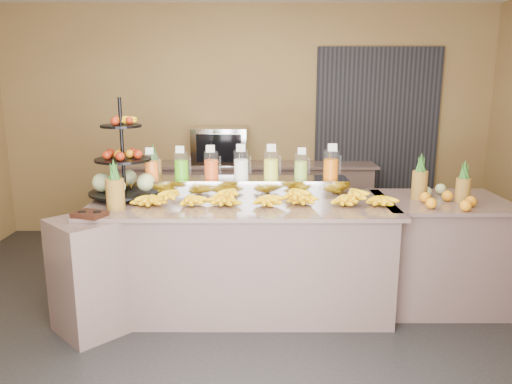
{
  "coord_description": "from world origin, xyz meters",
  "views": [
    {
      "loc": [
        0.12,
        -3.69,
        1.93
      ],
      "look_at": [
        0.12,
        0.3,
        1.02
      ],
      "focal_mm": 35.0,
      "sensor_mm": 36.0,
      "label": 1
    }
  ],
  "objects_px": {
    "right_fruit_pile": "(442,194)",
    "oven_warmer": "(220,146)",
    "banana_heap": "(265,195)",
    "condiment_caddy": "(90,214)",
    "pitcher_tray": "(241,187)",
    "fruit_stand": "(128,173)"
  },
  "relations": [
    {
      "from": "banana_heap",
      "to": "condiment_caddy",
      "type": "distance_m",
      "value": 1.37
    },
    {
      "from": "condiment_caddy",
      "to": "banana_heap",
      "type": "bearing_deg",
      "value": 16.29
    },
    {
      "from": "condiment_caddy",
      "to": "oven_warmer",
      "type": "height_order",
      "value": "oven_warmer"
    },
    {
      "from": "condiment_caddy",
      "to": "oven_warmer",
      "type": "bearing_deg",
      "value": 71.31
    },
    {
      "from": "pitcher_tray",
      "to": "condiment_caddy",
      "type": "xyz_separation_m",
      "value": [
        -1.11,
        -0.71,
        -0.06
      ]
    },
    {
      "from": "pitcher_tray",
      "to": "oven_warmer",
      "type": "relative_size",
      "value": 2.86
    },
    {
      "from": "pitcher_tray",
      "to": "banana_heap",
      "type": "distance_m",
      "value": 0.38
    },
    {
      "from": "pitcher_tray",
      "to": "condiment_caddy",
      "type": "height_order",
      "value": "pitcher_tray"
    },
    {
      "from": "pitcher_tray",
      "to": "fruit_stand",
      "type": "bearing_deg",
      "value": -173.9
    },
    {
      "from": "pitcher_tray",
      "to": "right_fruit_pile",
      "type": "bearing_deg",
      "value": -10.11
    },
    {
      "from": "condiment_caddy",
      "to": "right_fruit_pile",
      "type": "bearing_deg",
      "value": 8.44
    },
    {
      "from": "banana_heap",
      "to": "oven_warmer",
      "type": "distance_m",
      "value": 2.06
    },
    {
      "from": "right_fruit_pile",
      "to": "oven_warmer",
      "type": "xyz_separation_m",
      "value": [
        -1.96,
        1.97,
        0.14
      ]
    },
    {
      "from": "oven_warmer",
      "to": "pitcher_tray",
      "type": "bearing_deg",
      "value": -77.99
    },
    {
      "from": "banana_heap",
      "to": "condiment_caddy",
      "type": "relative_size",
      "value": 9.27
    },
    {
      "from": "condiment_caddy",
      "to": "oven_warmer",
      "type": "xyz_separation_m",
      "value": [
        0.8,
        2.38,
        0.2
      ]
    },
    {
      "from": "condiment_caddy",
      "to": "right_fruit_pile",
      "type": "distance_m",
      "value": 2.8
    },
    {
      "from": "condiment_caddy",
      "to": "fruit_stand",
      "type": "bearing_deg",
      "value": 76.3
    },
    {
      "from": "fruit_stand",
      "to": "right_fruit_pile",
      "type": "distance_m",
      "value": 2.63
    },
    {
      "from": "oven_warmer",
      "to": "fruit_stand",
      "type": "bearing_deg",
      "value": -108.57
    },
    {
      "from": "right_fruit_pile",
      "to": "condiment_caddy",
      "type": "bearing_deg",
      "value": -171.56
    },
    {
      "from": "banana_heap",
      "to": "condiment_caddy",
      "type": "height_order",
      "value": "banana_heap"
    }
  ]
}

